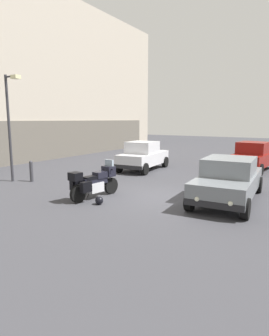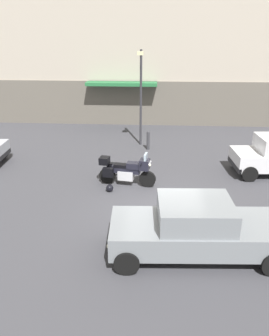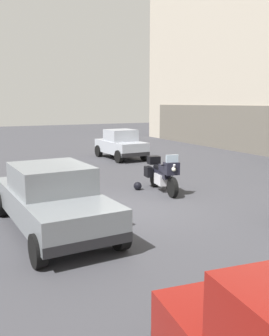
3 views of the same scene
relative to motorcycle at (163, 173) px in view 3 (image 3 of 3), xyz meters
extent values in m
plane|color=#38383D|center=(1.40, -2.05, -0.62)|extent=(80.00, 80.00, 0.00)
cylinder|color=black|center=(0.84, -0.13, -0.30)|extent=(0.65, 0.24, 0.64)
cylinder|color=black|center=(-0.76, 0.12, -0.30)|extent=(0.65, 0.24, 0.64)
cylinder|color=#B7B7BC|center=(0.83, -0.13, 0.13)|extent=(0.33, 0.12, 0.68)
cube|color=#B7B7BC|center=(0.00, 0.00, -0.20)|extent=(0.65, 0.49, 0.36)
cube|color=black|center=(0.00, 0.00, 0.04)|extent=(1.13, 0.45, 0.28)
cube|color=black|center=(0.30, -0.05, 0.22)|extent=(0.57, 0.42, 0.24)
cube|color=black|center=(-0.19, 0.03, 0.18)|extent=(0.60, 0.38, 0.12)
cube|color=black|center=(0.73, -0.11, 0.30)|extent=(0.42, 0.49, 0.40)
cube|color=#8C9EAD|center=(0.77, -0.12, 0.60)|extent=(0.14, 0.41, 0.28)
sphere|color=#EAEACC|center=(0.90, -0.14, 0.30)|extent=(0.14, 0.14, 0.14)
cylinder|color=black|center=(0.65, -0.10, 0.40)|extent=(0.14, 0.62, 0.04)
cylinder|color=#B7B7BC|center=(-0.56, 0.29, -0.32)|extent=(0.56, 0.17, 0.09)
cube|color=black|center=(-0.59, 0.37, -0.04)|extent=(0.43, 0.26, 0.36)
cube|color=black|center=(-0.68, -0.18, -0.04)|extent=(0.43, 0.26, 0.36)
cube|color=black|center=(-0.85, 0.13, 0.33)|extent=(0.42, 0.45, 0.28)
cylinder|color=black|center=(-0.12, 0.20, -0.47)|extent=(0.04, 0.13, 0.29)
sphere|color=black|center=(-0.57, -0.66, -0.48)|extent=(0.28, 0.28, 0.28)
cube|color=slate|center=(2.24, -4.30, 0.02)|extent=(4.59, 2.00, 0.64)
cube|color=slate|center=(2.19, -4.31, 0.64)|extent=(1.98, 1.72, 0.60)
cube|color=#8C9EAD|center=(1.29, -4.35, 0.64)|extent=(0.14, 1.50, 0.51)
cube|color=#8C9EAD|center=(3.08, -4.26, 0.64)|extent=(0.14, 1.50, 0.48)
cube|color=black|center=(0.04, -4.42, -0.20)|extent=(0.21, 1.76, 0.20)
cube|color=black|center=(4.43, -4.19, -0.20)|extent=(0.21, 1.76, 0.20)
cylinder|color=black|center=(0.48, -5.24, -0.30)|extent=(0.65, 0.25, 0.64)
cylinder|color=black|center=(0.39, -3.56, -0.30)|extent=(0.65, 0.25, 0.64)
cylinder|color=black|center=(4.08, -5.05, -0.30)|extent=(0.65, 0.25, 0.64)
cylinder|color=black|center=(3.99, -3.37, -0.30)|extent=(0.65, 0.25, 0.64)
sphere|color=silver|center=(0.01, -4.91, -0.08)|extent=(0.14, 0.14, 0.14)
sphere|color=silver|center=(-0.04, -3.94, -0.08)|extent=(0.14, 0.14, 0.14)
cube|color=#9EA3AD|center=(-7.43, 1.80, 0.02)|extent=(3.47, 1.72, 0.64)
cube|color=#9EA3AD|center=(-7.43, 1.80, 0.64)|extent=(1.47, 1.50, 0.60)
cube|color=#8C9EAD|center=(-8.08, 1.77, 0.64)|extent=(0.12, 1.33, 0.51)
cube|color=#8C9EAD|center=(-6.78, 1.83, 0.64)|extent=(0.12, 1.33, 0.48)
cube|color=black|center=(-9.08, 1.73, -0.20)|extent=(0.19, 1.56, 0.20)
cube|color=black|center=(-5.78, 1.88, -0.20)|extent=(0.19, 1.56, 0.20)
cylinder|color=black|center=(-8.64, 1.01, -0.30)|extent=(0.65, 0.25, 0.64)
cylinder|color=black|center=(-8.71, 2.49, -0.30)|extent=(0.65, 0.25, 0.64)
cylinder|color=black|center=(-6.14, 1.12, -0.30)|extent=(0.65, 0.25, 0.64)
cylinder|color=black|center=(-6.21, 2.60, -0.30)|extent=(0.65, 0.25, 0.64)
sphere|color=silver|center=(-9.11, 1.30, -0.08)|extent=(0.14, 0.14, 0.14)
sphere|color=silver|center=(-9.15, 2.15, -0.08)|extent=(0.14, 0.14, 0.14)
cube|color=black|center=(7.53, -3.72, -0.20)|extent=(0.31, 1.64, 0.20)
camera|label=1|loc=(-8.17, -6.75, 2.27)|focal=31.15mm
camera|label=2|loc=(1.12, -11.92, 4.90)|focal=35.53mm
camera|label=3|loc=(10.59, -6.32, 2.36)|focal=39.72mm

